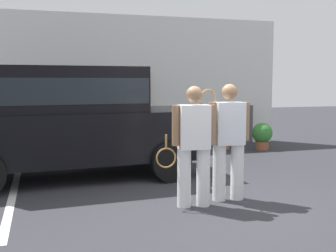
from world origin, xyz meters
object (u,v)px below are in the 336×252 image
at_px(tennis_player_woman, 228,140).
at_px(potted_plant_by_porch, 223,134).
at_px(potted_plant_secondary, 262,135).
at_px(parked_suv, 69,117).
at_px(tennis_player_man, 194,145).

xyz_separation_m(tennis_player_woman, potted_plant_by_porch, (1.94, 4.44, -0.52)).
bearing_deg(potted_plant_secondary, potted_plant_by_porch, 158.63).
bearing_deg(potted_plant_by_porch, potted_plant_secondary, -21.37).
bearing_deg(potted_plant_secondary, tennis_player_woman, -125.39).
bearing_deg(tennis_player_woman, potted_plant_secondary, -121.86).
bearing_deg(parked_suv, tennis_player_woman, -48.41).
height_order(tennis_player_woman, potted_plant_secondary, tennis_player_woman).
distance_m(parked_suv, potted_plant_secondary, 5.45).
height_order(tennis_player_man, tennis_player_woman, tennis_player_woman).
bearing_deg(parked_suv, tennis_player_man, -59.64).
height_order(parked_suv, potted_plant_by_porch, parked_suv).
bearing_deg(tennis_player_woman, potted_plant_by_porch, -110.11).
distance_m(tennis_player_woman, potted_plant_secondary, 5.01).
distance_m(tennis_player_man, potted_plant_by_porch, 5.29).
xyz_separation_m(tennis_player_woman, potted_plant_secondary, (2.89, 4.07, -0.52)).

